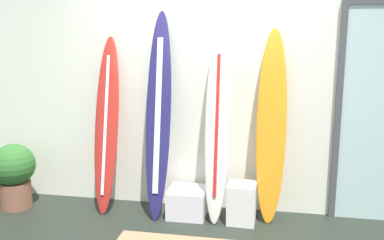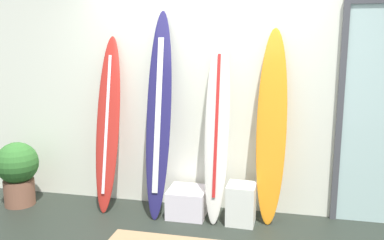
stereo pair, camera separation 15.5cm
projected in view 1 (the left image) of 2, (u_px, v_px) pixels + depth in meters
name	position (u px, v px, depth m)	size (l,w,h in m)	color
wall_back	(206.00, 81.00, 4.47)	(7.20, 0.20, 2.80)	silver
surfboard_crimson	(107.00, 126.00, 4.40)	(0.27, 0.46, 1.89)	#B0271F
surfboard_navy	(158.00, 115.00, 4.25)	(0.27, 0.48, 2.14)	navy
surfboard_ivory	(217.00, 127.00, 4.16)	(0.26, 0.47, 1.97)	silver
surfboard_sunset	(271.00, 127.00, 4.14)	(0.30, 0.36, 1.96)	orange
display_block_left	(242.00, 203.00, 4.18)	(0.29, 0.29, 0.41)	white
display_block_center	(188.00, 202.00, 4.37)	(0.40, 0.40, 0.29)	white
potted_plant	(14.00, 172.00, 4.53)	(0.46, 0.46, 0.72)	brown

